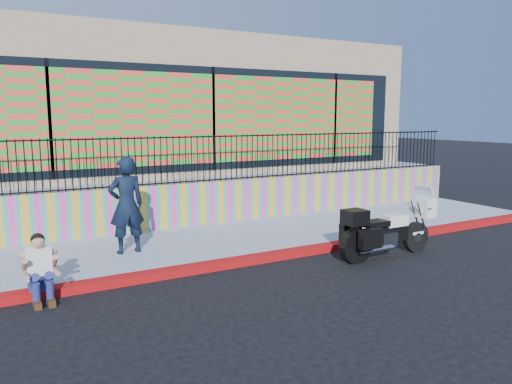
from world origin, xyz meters
TOP-DOWN VIEW (x-y plane):
  - ground at (0.00, 0.00)m, footprint 90.00×90.00m
  - red_curb at (0.00, 0.00)m, footprint 16.00×0.30m
  - sidewalk at (0.00, 1.65)m, footprint 16.00×3.00m
  - mural_wall at (0.00, 3.25)m, footprint 16.00×0.20m
  - metal_fence at (0.00, 3.25)m, footprint 15.80×0.04m
  - elevated_platform at (0.00, 8.35)m, footprint 16.00×10.00m
  - storefront_building at (0.00, 8.13)m, footprint 14.00×8.06m
  - police_motorcycle at (1.57, -0.99)m, footprint 2.33×0.77m
  - police_officer at (-3.18, 1.48)m, footprint 0.74×0.50m
  - seated_man at (-5.01, -0.19)m, footprint 0.54×0.71m

SIDE VIEW (x-z plane):
  - ground at x=0.00m, z-range 0.00..0.00m
  - red_curb at x=0.00m, z-range 0.00..0.15m
  - sidewalk at x=0.00m, z-range 0.00..0.15m
  - seated_man at x=-5.01m, z-range -0.08..0.98m
  - police_motorcycle at x=1.57m, z-range -0.12..1.33m
  - elevated_platform at x=0.00m, z-range 0.00..1.25m
  - mural_wall at x=0.00m, z-range 0.15..1.25m
  - police_officer at x=-3.18m, z-range 0.15..2.13m
  - metal_fence at x=0.00m, z-range 1.25..2.45m
  - storefront_building at x=0.00m, z-range 1.25..5.25m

